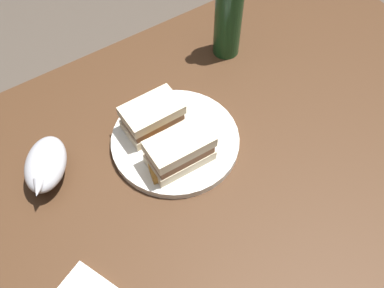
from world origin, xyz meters
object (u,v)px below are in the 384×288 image
Objects in this scene: plate at (175,141)px; sandwich_half_right at (180,151)px; sandwich_half_left at (152,117)px; cider_bottle at (229,15)px; gravy_boat at (46,165)px.

plate is 2.07× the size of sandwich_half_right.
sandwich_half_left is (-0.02, 0.05, 0.04)m from plate.
sandwich_half_right is (0.00, -0.10, 0.00)m from sandwich_half_left.
cider_bottle is at bearing 38.34° from sandwich_half_right.
gravy_boat is (-0.21, 0.02, -0.01)m from sandwich_half_left.
plate is 1.79× the size of gravy_boat.
cider_bottle reaches higher than sandwich_half_left.
gravy_boat reaches higher than plate.
sandwich_half_right is 0.33m from cider_bottle.
cider_bottle is (0.26, 0.20, 0.05)m from sandwich_half_right.
sandwich_half_left is at bearing 90.21° from sandwich_half_right.
cider_bottle is at bearing 10.70° from gravy_boat.
sandwich_half_right is at bearing -112.35° from plate.
sandwich_half_right is 0.24m from gravy_boat.
cider_bottle is at bearing 22.61° from sandwich_half_left.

